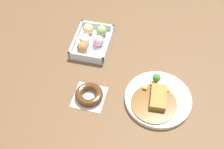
{
  "coord_description": "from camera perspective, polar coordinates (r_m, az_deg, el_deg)",
  "views": [
    {
      "loc": [
        0.64,
        0.12,
        0.93
      ],
      "look_at": [
        -0.03,
        -0.03,
        0.03
      ],
      "focal_mm": 46.69,
      "sensor_mm": 36.0,
      "label": 1
    }
  ],
  "objects": [
    {
      "name": "ground_plane",
      "position": [
        1.14,
        1.02,
        -2.44
      ],
      "size": [
        1.6,
        1.6,
        0.0
      ],
      "primitive_type": "plane",
      "color": "brown"
    },
    {
      "name": "curry_plate",
      "position": [
        1.11,
        8.91,
        -4.68
      ],
      "size": [
        0.25,
        0.25,
        0.06
      ],
      "color": "white",
      "rests_on": "ground_plane"
    },
    {
      "name": "donut_box",
      "position": [
        1.27,
        -4.01,
        6.73
      ],
      "size": [
        0.2,
        0.15,
        0.06
      ],
      "color": "silver",
      "rests_on": "ground_plane"
    },
    {
      "name": "chocolate_ring_donut",
      "position": [
        1.1,
        -4.52,
        -3.97
      ],
      "size": [
        0.12,
        0.12,
        0.03
      ],
      "color": "white",
      "rests_on": "ground_plane"
    }
  ]
}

